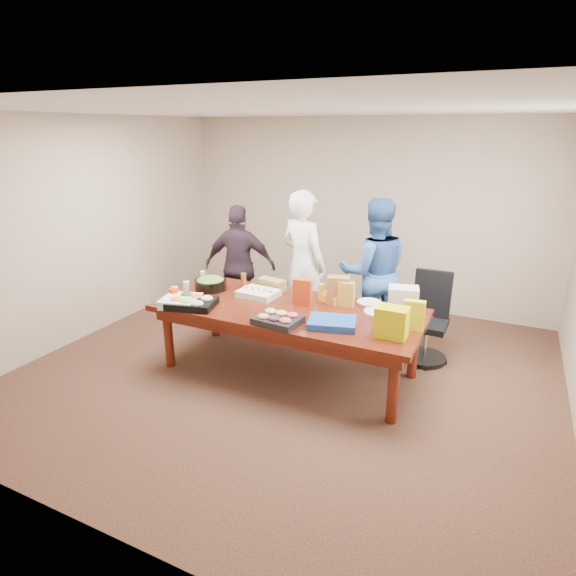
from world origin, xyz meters
The scene contains 36 objects.
floor centered at (0.00, 0.00, -0.01)m, with size 5.50×5.00×0.02m, color #47301E.
ceiling centered at (0.00, 0.00, 2.71)m, with size 5.50×5.00×0.02m, color white.
wall_back centered at (0.00, 2.50, 1.35)m, with size 5.50×0.04×2.70m, color beige.
wall_front centered at (0.00, -2.50, 1.35)m, with size 5.50×0.04×2.70m, color beige.
wall_left centered at (-2.75, 0.00, 1.35)m, with size 0.04×5.00×2.70m, color beige.
conference_table centered at (0.00, 0.00, 0.38)m, with size 2.80×1.20×0.75m, color #4C1C0F.
office_chair centered at (1.30, 0.90, 0.49)m, with size 0.50×0.50×0.98m, color black.
person_center centered at (-0.26, 0.99, 0.92)m, with size 0.67×0.44×1.85m, color white.
person_right centered at (0.59, 1.17, 0.89)m, with size 0.87×0.67×1.78m, color #3059A0.
person_left centered at (-1.16, 0.96, 0.81)m, with size 0.94×0.39×1.61m, color #2D1F2B.
veggie_tray centered at (-0.92, -0.42, 0.79)m, with size 0.48×0.37×0.07m, color black.
fruit_tray centered at (0.09, -0.42, 0.78)m, with size 0.43×0.33×0.06m, color black.
sheet_cake centered at (-0.44, 0.16, 0.79)m, with size 0.42×0.32×0.07m, color white.
salad_bowl centered at (-1.06, 0.14, 0.81)m, with size 0.37×0.37×0.12m, color black.
chip_bag_blue centered at (0.59, -0.26, 0.78)m, with size 0.45×0.33×0.07m, color #1C47A3.
chip_bag_red centered at (0.11, 0.13, 0.89)m, with size 0.20×0.08×0.29m, color #C74015.
chip_bag_yellow centered at (1.30, -0.02, 0.89)m, with size 0.19×0.08×0.29m, color yellow.
chip_bag_orange centered at (0.53, 0.29, 0.88)m, with size 0.17×0.08×0.27m, color gold.
mayo_jar centered at (-0.06, 0.34, 0.82)m, with size 0.09×0.09×0.14m, color white.
mustard_bottle centered at (0.23, 0.36, 0.84)m, with size 0.06×0.06×0.18m, color yellow.
dressing_bottle centered at (-0.71, 0.30, 0.85)m, with size 0.06×0.06×0.20m, color brown.
ranch_bottle centered at (-1.25, 0.25, 0.83)m, with size 0.06×0.06×0.17m, color silver.
banana_bunch centered at (0.35, 0.35, 0.79)m, with size 0.26×0.15×0.09m, color gold.
bread_loaf centered at (-0.41, 0.43, 0.82)m, with size 0.33×0.14×0.13m, color olive.
kraft_bag centered at (0.44, 0.32, 0.90)m, with size 0.23×0.13×0.31m, color #9D642E.
red_cup centered at (-1.23, -0.33, 0.81)m, with size 0.10×0.10×0.13m, color #CE3100.
clear_cup_a centered at (-1.30, -0.22, 0.80)m, with size 0.07×0.07×0.10m, color white.
clear_cup_b centered at (-1.30, -0.01, 0.80)m, with size 0.08×0.08×0.10m, color white.
pizza_box_lower centered at (-1.06, -0.43, 0.77)m, with size 0.37×0.37×0.04m, color white.
pizza_box_upper centered at (-1.06, -0.43, 0.81)m, with size 0.37×0.37×0.04m, color white.
plate_a centered at (0.88, 0.26, 0.76)m, with size 0.27×0.27×0.02m, color white.
plate_b centered at (0.73, 0.49, 0.76)m, with size 0.26×0.26×0.02m, color white.
dip_bowl_a centered at (0.46, 0.44, 0.78)m, with size 0.14×0.14×0.06m, color beige.
dip_bowl_b centered at (-0.59, 0.25, 0.78)m, with size 0.17×0.17×0.07m, color #F5E1C9.
grocery_bag_white centered at (1.13, 0.26, 0.90)m, with size 0.29×0.20×0.31m, color silver.
grocery_bag_yellow centered at (1.15, -0.26, 0.89)m, with size 0.28×0.19×0.28m, color #CDD204.
Camera 1 is at (1.98, -4.16, 2.54)m, focal length 29.36 mm.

